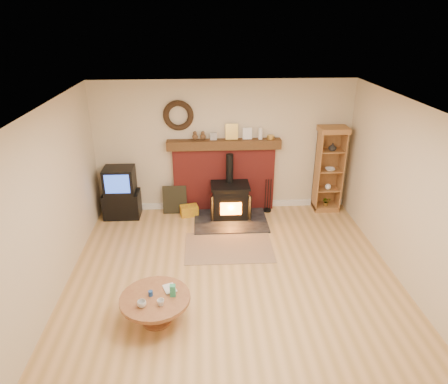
{
  "coord_description": "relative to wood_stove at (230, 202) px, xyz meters",
  "views": [
    {
      "loc": [
        -0.43,
        -4.71,
        3.68
      ],
      "look_at": [
        -0.1,
        1.0,
        1.12
      ],
      "focal_mm": 32.0,
      "sensor_mm": 36.0,
      "label": 1
    }
  ],
  "objects": [
    {
      "name": "curio_cabinet",
      "position": [
        1.98,
        0.28,
        0.53
      ],
      "size": [
        0.56,
        0.4,
        1.73
      ],
      "color": "brown",
      "rests_on": "ground"
    },
    {
      "name": "ground",
      "position": [
        -0.1,
        -2.27,
        -0.33
      ],
      "size": [
        5.5,
        5.5,
        0.0
      ],
      "primitive_type": "plane",
      "color": "#B3884A",
      "rests_on": "ground"
    },
    {
      "name": "leaning_painting",
      "position": [
        -1.09,
        0.28,
        -0.05
      ],
      "size": [
        0.48,
        0.13,
        0.57
      ],
      "primitive_type": "cube",
      "rotation": [
        -0.17,
        0.0,
        0.0
      ],
      "color": "black",
      "rests_on": "ground"
    },
    {
      "name": "wood_stove",
      "position": [
        0.0,
        0.0,
        0.0
      ],
      "size": [
        1.4,
        1.0,
        1.25
      ],
      "color": "black",
      "rests_on": "ground"
    },
    {
      "name": "room_shell",
      "position": [
        -0.12,
        -2.18,
        1.38
      ],
      "size": [
        5.02,
        5.52,
        2.61
      ],
      "color": "beige",
      "rests_on": "ground"
    },
    {
      "name": "area_rug",
      "position": [
        -0.1,
        -1.11,
        -0.33
      ],
      "size": [
        1.51,
        1.04,
        0.01
      ],
      "primitive_type": "cube",
      "rotation": [
        0.0,
        0.0,
        -0.01
      ],
      "color": "brown",
      "rests_on": "ground"
    },
    {
      "name": "fire_tools",
      "position": [
        0.78,
        0.23,
        -0.2
      ],
      "size": [
        0.16,
        0.16,
        0.7
      ],
      "color": "black",
      "rests_on": "ground"
    },
    {
      "name": "firelog_box",
      "position": [
        -0.81,
        0.13,
        -0.23
      ],
      "size": [
        0.38,
        0.28,
        0.21
      ],
      "primitive_type": "cube",
      "rotation": [
        0.0,
        0.0,
        0.22
      ],
      "color": "yellow",
      "rests_on": "ground"
    },
    {
      "name": "chimney_breast",
      "position": [
        -0.1,
        0.4,
        0.47
      ],
      "size": [
        2.2,
        0.22,
        1.78
      ],
      "color": "maroon",
      "rests_on": "ground"
    },
    {
      "name": "coffee_table",
      "position": [
        -1.17,
        -2.85,
        -0.02
      ],
      "size": [
        0.9,
        0.9,
        0.55
      ],
      "color": "brown",
      "rests_on": "ground"
    },
    {
      "name": "tv_unit",
      "position": [
        -2.12,
        0.2,
        0.15
      ],
      "size": [
        0.69,
        0.5,
        1.01
      ],
      "color": "black",
      "rests_on": "ground"
    }
  ]
}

